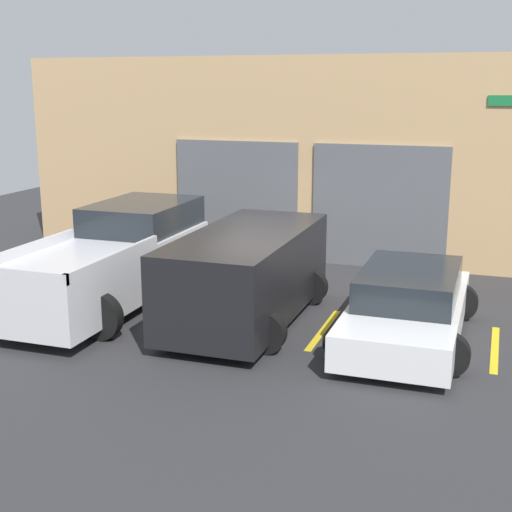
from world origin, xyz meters
The scene contains 9 objects.
ground_plane centered at (0.00, 0.00, 0.00)m, with size 28.00×28.00×0.00m, color #2D2D30.
shophouse_building centered at (-0.01, 3.29, 2.39)m, with size 15.35×0.68×4.84m.
pickup_truck centered at (-2.85, -1.45, 0.86)m, with size 2.49×5.47×1.80m.
sedan_white centered at (2.85, -1.68, 0.57)m, with size 2.19×4.38×1.20m.
sedan_side centered at (0.00, -1.71, 0.89)m, with size 2.29×4.46×1.65m.
parking_stripe_far_left centered at (-4.28, -1.71, 0.00)m, with size 0.12×2.20×0.01m, color gold.
parking_stripe_left centered at (-1.43, -1.71, 0.00)m, with size 0.12×2.20×0.01m, color gold.
parking_stripe_centre centered at (1.43, -1.71, 0.00)m, with size 0.12×2.20×0.01m, color gold.
parking_stripe_right centered at (4.28, -1.71, 0.00)m, with size 0.12×2.20×0.01m, color gold.
Camera 1 is at (4.17, -13.26, 4.20)m, focal length 50.00 mm.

